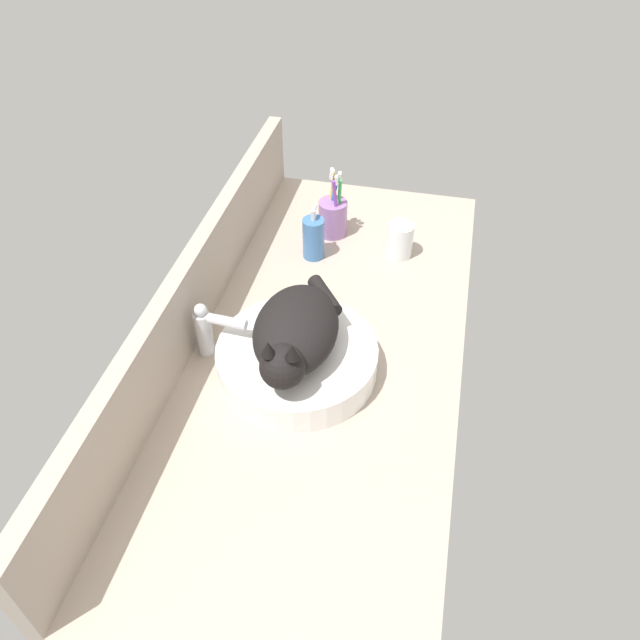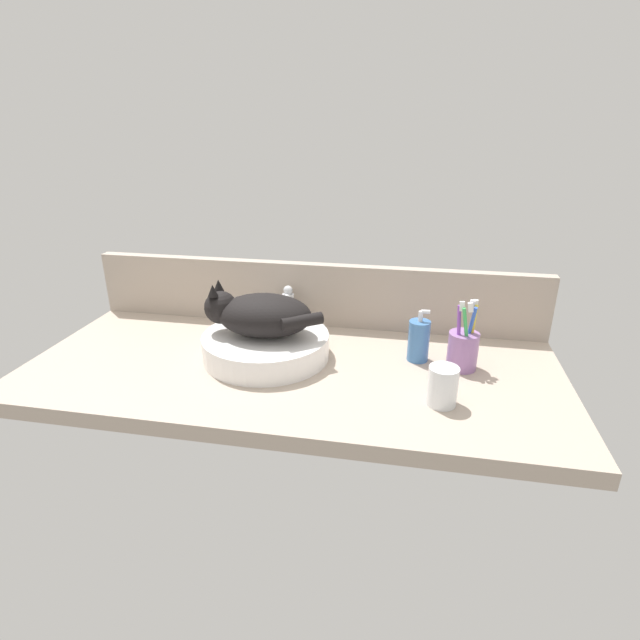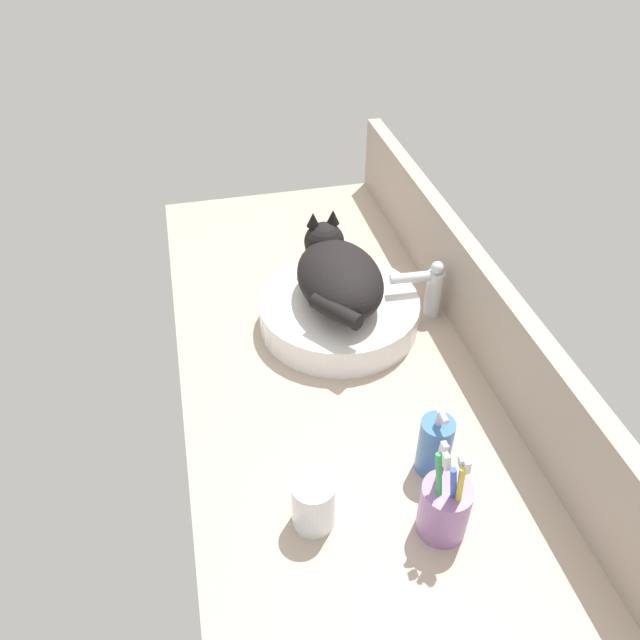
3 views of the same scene
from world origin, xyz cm
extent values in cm
cube|color=#B2A08E|center=(0.00, 0.00, -2.00)|extent=(138.95, 61.93, 4.00)
cube|color=#AD9E8E|center=(0.00, 29.17, 9.72)|extent=(138.95, 3.60, 19.44)
cylinder|color=white|center=(-7.89, 3.53, 3.31)|extent=(33.91, 33.91, 6.62)
ellipsoid|color=black|center=(-7.89, 3.53, 12.12)|extent=(25.62, 17.92, 11.00)
sphere|color=black|center=(-19.76, 3.09, 13.62)|extent=(8.80, 8.80, 8.80)
cone|color=black|center=(-20.68, 0.85, 19.02)|extent=(2.80, 2.80, 3.20)
cone|color=black|center=(-20.84, 5.25, 19.02)|extent=(2.80, 2.80, 3.20)
cylinder|color=black|center=(2.87, 0.10, 12.62)|extent=(10.74, 9.12, 3.20)
cylinder|color=silver|center=(-6.85, 24.37, 5.50)|extent=(3.60, 3.60, 11.00)
cylinder|color=silver|center=(-7.10, 19.37, 10.40)|extent=(2.70, 10.10, 2.20)
sphere|color=silver|center=(-6.85, 24.37, 12.20)|extent=(2.80, 2.80, 2.80)
cylinder|color=#3F72B2|center=(32.34, 9.35, 5.55)|extent=(5.63, 5.63, 11.09)
cylinder|color=silver|center=(32.34, 9.35, 12.49)|extent=(1.20, 1.20, 2.80)
cylinder|color=silver|center=(33.54, 9.35, 13.89)|extent=(2.20, 1.00, 1.00)
cylinder|color=#996BA8|center=(43.48, 6.61, 4.91)|extent=(7.69, 7.69, 9.81)
cylinder|color=purple|center=(42.00, 5.43, 8.90)|extent=(2.09, 2.39, 17.03)
cube|color=white|center=(42.00, 5.43, 17.40)|extent=(1.37, 1.01, 2.54)
cylinder|color=green|center=(43.98, 5.11, 8.90)|extent=(4.02, 1.93, 16.90)
cube|color=white|center=(43.98, 5.11, 17.40)|extent=(1.63, 0.94, 2.62)
cylinder|color=yellow|center=(45.29, 7.46, 8.90)|extent=(1.52, 2.20, 17.04)
cube|color=white|center=(45.29, 7.46, 17.40)|extent=(1.29, 0.98, 2.50)
cylinder|color=blue|center=(44.48, 7.16, 8.90)|extent=(2.61, 4.03, 16.88)
cube|color=white|center=(44.48, 7.16, 17.40)|extent=(1.45, 1.23, 2.62)
cylinder|color=white|center=(37.82, -12.31, 4.59)|extent=(6.77, 6.77, 9.19)
cylinder|color=silver|center=(37.82, -12.31, 2.09)|extent=(5.96, 5.96, 4.19)
camera|label=1|loc=(-95.35, -21.07, 98.89)|focal=35.00mm
camera|label=2|loc=(29.07, -113.39, 60.12)|focal=28.00mm
camera|label=3|loc=(92.00, -23.91, 86.69)|focal=35.00mm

